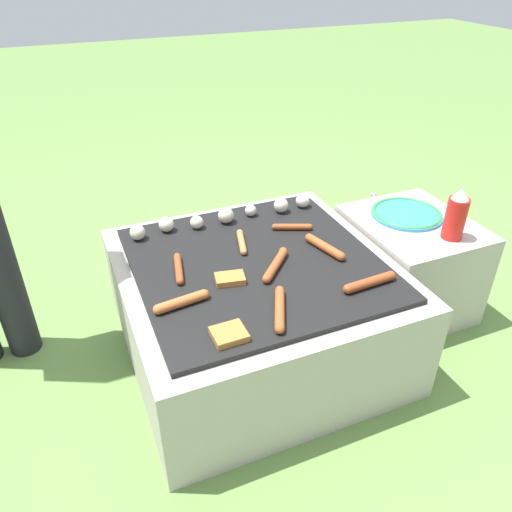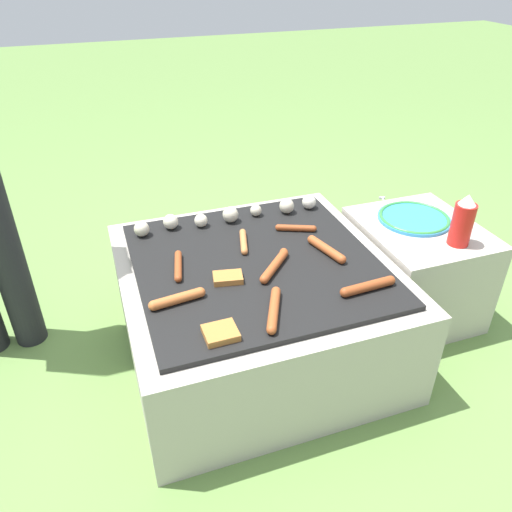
{
  "view_description": "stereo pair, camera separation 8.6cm",
  "coord_description": "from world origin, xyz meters",
  "px_view_note": "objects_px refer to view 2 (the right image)",
  "views": [
    {
      "loc": [
        -0.54,
        -1.28,
        1.29
      ],
      "look_at": [
        0.0,
        0.0,
        0.4
      ],
      "focal_mm": 35.0,
      "sensor_mm": 36.0,
      "label": 1
    },
    {
      "loc": [
        -0.46,
        -1.32,
        1.29
      ],
      "look_at": [
        0.0,
        0.0,
        0.4
      ],
      "focal_mm": 35.0,
      "sensor_mm": 36.0,
      "label": 2
    }
  ],
  "objects_px": {
    "plate_colorful": "(414,218)",
    "condiment_bottle": "(463,221)",
    "sausage_front_center": "(274,310)",
    "fork_utensil": "(387,206)"
  },
  "relations": [
    {
      "from": "sausage_front_center",
      "to": "plate_colorful",
      "type": "height_order",
      "value": "sausage_front_center"
    },
    {
      "from": "sausage_front_center",
      "to": "plate_colorful",
      "type": "distance_m",
      "value": 0.79
    },
    {
      "from": "plate_colorful",
      "to": "condiment_bottle",
      "type": "relative_size",
      "value": 1.43
    },
    {
      "from": "fork_utensil",
      "to": "plate_colorful",
      "type": "bearing_deg",
      "value": -73.4
    },
    {
      "from": "sausage_front_center",
      "to": "fork_utensil",
      "type": "bearing_deg",
      "value": 35.46
    },
    {
      "from": "sausage_front_center",
      "to": "condiment_bottle",
      "type": "distance_m",
      "value": 0.77
    },
    {
      "from": "condiment_bottle",
      "to": "fork_utensil",
      "type": "distance_m",
      "value": 0.35
    },
    {
      "from": "plate_colorful",
      "to": "fork_utensil",
      "type": "bearing_deg",
      "value": 106.6
    },
    {
      "from": "condiment_bottle",
      "to": "sausage_front_center",
      "type": "bearing_deg",
      "value": -168.68
    },
    {
      "from": "plate_colorful",
      "to": "fork_utensil",
      "type": "height_order",
      "value": "plate_colorful"
    }
  ]
}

